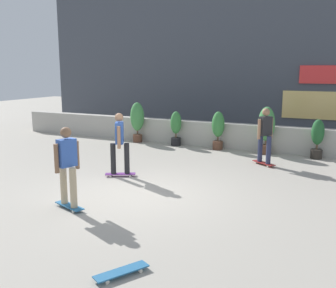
{
  "coord_description": "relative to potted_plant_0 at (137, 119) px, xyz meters",
  "views": [
    {
      "loc": [
        4.36,
        -7.49,
        2.83
      ],
      "look_at": [
        0.0,
        1.5,
        0.9
      ],
      "focal_mm": 41.89,
      "sensor_mm": 36.0,
      "label": 1
    }
  ],
  "objects": [
    {
      "name": "ground_plane",
      "position": [
        3.29,
        -5.55,
        -0.91
      ],
      "size": [
        48.0,
        48.0,
        0.0
      ],
      "primitive_type": "plane",
      "color": "#A8A093"
    },
    {
      "name": "planter_wall",
      "position": [
        3.29,
        0.45,
        -0.46
      ],
      "size": [
        18.0,
        0.4,
        0.9
      ],
      "primitive_type": "cube",
      "color": "#B2ADA3",
      "rests_on": "ground"
    },
    {
      "name": "building_backdrop",
      "position": [
        3.29,
        4.45,
        2.34
      ],
      "size": [
        20.0,
        2.08,
        6.5
      ],
      "color": "#424751",
      "rests_on": "ground"
    },
    {
      "name": "potted_plant_0",
      "position": [
        0.0,
        0.0,
        0.0
      ],
      "size": [
        0.54,
        0.54,
        1.55
      ],
      "color": "brown",
      "rests_on": "ground"
    },
    {
      "name": "potted_plant_1",
      "position": [
        1.65,
        0.0,
        -0.2
      ],
      "size": [
        0.4,
        0.4,
        1.28
      ],
      "color": "black",
      "rests_on": "ground"
    },
    {
      "name": "potted_plant_2",
      "position": [
        3.29,
        -0.0,
        -0.14
      ],
      "size": [
        0.44,
        0.44,
        1.35
      ],
      "color": "brown",
      "rests_on": "ground"
    },
    {
      "name": "potted_plant_3",
      "position": [
        4.97,
        -0.0,
        0.03
      ],
      "size": [
        0.56,
        0.56,
        1.59
      ],
      "color": "brown",
      "rests_on": "ground"
    },
    {
      "name": "potted_plant_4",
      "position": [
        6.59,
        0.0,
        -0.22
      ],
      "size": [
        0.4,
        0.4,
        1.26
      ],
      "color": "#2D2823",
      "rests_on": "ground"
    },
    {
      "name": "skater_far_right",
      "position": [
        2.09,
        -4.5,
        0.04
      ],
      "size": [
        0.8,
        0.56,
        1.7
      ],
      "color": "#72338C",
      "rests_on": "ground"
    },
    {
      "name": "skater_mid_plaza",
      "position": [
        5.27,
        -1.59,
        0.04
      ],
      "size": [
        0.77,
        0.63,
        1.7
      ],
      "color": "maroon",
      "rests_on": "ground"
    },
    {
      "name": "skater_far_left",
      "position": [
        2.49,
        -7.05,
        0.04
      ],
      "size": [
        0.82,
        0.54,
        1.7
      ],
      "color": "#266699",
      "rests_on": "ground"
    },
    {
      "name": "skateboard_near_camera",
      "position": [
        4.89,
        -8.83,
        -0.84
      ],
      "size": [
        0.56,
        0.8,
        0.08
      ],
      "color": "#266699",
      "rests_on": "ground"
    }
  ]
}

